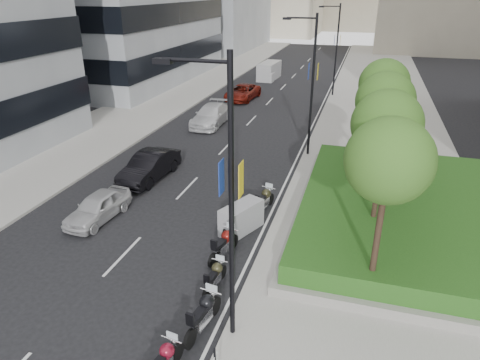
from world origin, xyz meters
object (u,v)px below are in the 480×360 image
at_px(car_c, 211,115).
at_px(car_a, 98,207).
at_px(car_b, 149,166).
at_px(lamp_post_1, 310,80).
at_px(motorcycle_5, 241,218).
at_px(car_d, 242,92).
at_px(lamp_post_0, 226,195).
at_px(lamp_post_2, 335,46).
at_px(delivery_van, 269,72).
at_px(motorcycle_4, 224,244).
at_px(motorcycle_3, 215,277).
at_px(motorcycle_6, 264,200).
at_px(motorcycle_2, 203,314).

bearing_deg(car_c, car_a, -90.16).
height_order(car_a, car_b, car_b).
bearing_deg(lamp_post_1, car_a, -126.07).
xyz_separation_m(motorcycle_5, car_d, (-7.05, 24.58, 0.06)).
height_order(lamp_post_0, lamp_post_2, same).
xyz_separation_m(lamp_post_1, motorcycle_5, (-1.39, -10.65, -4.38)).
distance_m(car_b, delivery_van, 31.36).
bearing_deg(motorcycle_5, motorcycle_4, -159.03).
bearing_deg(lamp_post_2, motorcycle_3, -92.06).
relative_size(lamp_post_1, motorcycle_6, 4.13).
height_order(motorcycle_4, car_d, car_d).
bearing_deg(lamp_post_2, car_a, -105.86).
relative_size(car_a, car_b, 0.81).
xyz_separation_m(lamp_post_0, motorcycle_5, (-1.39, 6.35, -4.38)).
relative_size(lamp_post_1, car_d, 1.69).
distance_m(lamp_post_1, motorcycle_3, 15.62).
distance_m(motorcycle_4, motorcycle_6, 4.48).
relative_size(lamp_post_2, delivery_van, 1.84).
height_order(car_b, car_d, car_b).
relative_size(motorcycle_2, motorcycle_5, 0.96).
distance_m(lamp_post_0, motorcycle_4, 6.29).
distance_m(car_a, delivery_van, 36.42).
height_order(lamp_post_1, car_d, lamp_post_1).
xyz_separation_m(motorcycle_4, delivery_van, (-6.74, 37.74, 0.34)).
bearing_deg(motorcycle_4, motorcycle_6, 4.64).
relative_size(lamp_post_0, motorcycle_5, 3.72).
xyz_separation_m(motorcycle_6, car_c, (-7.65, 13.30, 0.22)).
distance_m(motorcycle_5, car_c, 17.10).
xyz_separation_m(lamp_post_1, car_a, (-8.39, -11.52, -4.40)).
bearing_deg(motorcycle_2, lamp_post_0, -82.27).
bearing_deg(motorcycle_4, car_d, 27.50).
bearing_deg(delivery_van, motorcycle_2, -76.53).
bearing_deg(car_b, lamp_post_2, 75.71).
xyz_separation_m(motorcycle_4, motorcycle_5, (0.12, 2.18, 0.08)).
relative_size(car_c, car_d, 1.04).
height_order(motorcycle_2, delivery_van, delivery_van).
height_order(motorcycle_6, delivery_van, delivery_van).
height_order(car_a, car_c, car_c).
bearing_deg(car_a, lamp_post_1, 58.70).
bearing_deg(car_c, car_d, 88.95).
distance_m(lamp_post_1, car_a, 14.91).
bearing_deg(delivery_van, car_b, -86.53).
bearing_deg(motorcycle_4, lamp_post_1, 6.27).
bearing_deg(motorcycle_2, motorcycle_5, 13.34).
bearing_deg(motorcycle_5, motorcycle_2, -151.03).
height_order(lamp_post_2, delivery_van, lamp_post_2).
distance_m(lamp_post_1, motorcycle_4, 13.67).
xyz_separation_m(car_c, car_d, (0.07, 9.03, -0.07)).
relative_size(lamp_post_0, lamp_post_2, 1.00).
distance_m(lamp_post_2, motorcycle_5, 29.02).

